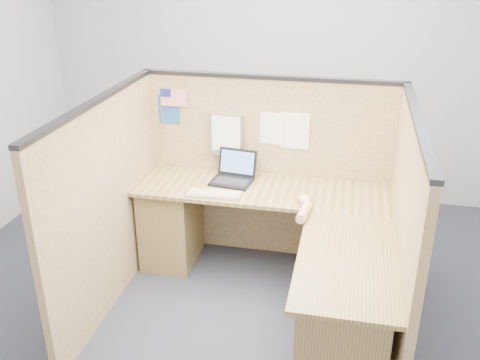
% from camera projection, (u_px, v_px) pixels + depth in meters
% --- Properties ---
extents(floor, '(5.00, 5.00, 0.00)m').
position_uv_depth(floor, '(243.00, 321.00, 3.78)').
color(floor, '#1E222B').
rests_on(floor, ground).
extents(wall_back, '(5.00, 0.00, 5.00)m').
position_uv_depth(wall_back, '(291.00, 60.00, 5.22)').
color(wall_back, '#ABAEB0').
rests_on(wall_back, floor).
extents(cubicle_partitions, '(2.06, 1.83, 1.53)m').
position_uv_depth(cubicle_partitions, '(256.00, 198.00, 3.85)').
color(cubicle_partitions, brown).
rests_on(cubicle_partitions, floor).
extents(l_desk, '(1.95, 1.75, 0.73)m').
position_uv_depth(l_desk, '(277.00, 255.00, 3.84)').
color(l_desk, brown).
rests_on(l_desk, floor).
extents(laptop, '(0.34, 0.33, 0.23)m').
position_uv_depth(laptop, '(233.00, 173.00, 4.21)').
color(laptop, black).
rests_on(laptop, l_desk).
extents(keyboard, '(0.41, 0.16, 0.03)m').
position_uv_depth(keyboard, '(214.00, 194.00, 3.96)').
color(keyboard, gray).
rests_on(keyboard, l_desk).
extents(mouse, '(0.11, 0.08, 0.04)m').
position_uv_depth(mouse, '(305.00, 201.00, 3.83)').
color(mouse, silver).
rests_on(mouse, l_desk).
extents(hand_forearm, '(0.10, 0.37, 0.08)m').
position_uv_depth(hand_forearm, '(304.00, 208.00, 3.71)').
color(hand_forearm, tan).
rests_on(hand_forearm, l_desk).
extents(blue_poster, '(0.18, 0.00, 0.24)m').
position_uv_depth(blue_poster, '(169.00, 109.00, 4.31)').
color(blue_poster, '#1F4F92').
rests_on(blue_poster, cubicle_partitions).
extents(american_flag, '(0.22, 0.01, 0.38)m').
position_uv_depth(american_flag, '(171.00, 99.00, 4.26)').
color(american_flag, olive).
rests_on(american_flag, cubicle_partitions).
extents(file_holder, '(0.26, 0.05, 0.34)m').
position_uv_depth(file_holder, '(227.00, 135.00, 4.26)').
color(file_holder, slate).
rests_on(file_holder, cubicle_partitions).
extents(paper_left, '(0.20, 0.02, 0.26)m').
position_uv_depth(paper_left, '(271.00, 128.00, 4.19)').
color(paper_left, white).
rests_on(paper_left, cubicle_partitions).
extents(paper_right, '(0.23, 0.01, 0.29)m').
position_uv_depth(paper_right, '(295.00, 131.00, 4.16)').
color(paper_right, white).
rests_on(paper_right, cubicle_partitions).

